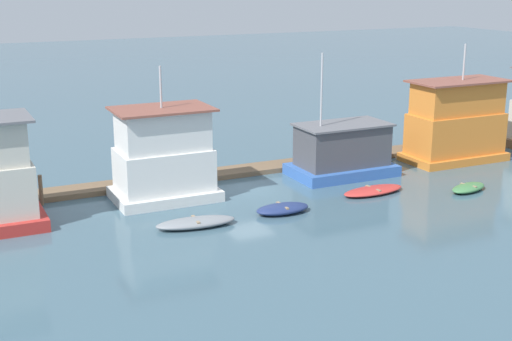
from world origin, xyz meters
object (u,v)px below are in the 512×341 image
object	(u,v)px
mooring_post_near_right	(383,151)
dinghy_grey	(196,223)
dinghy_green	(468,188)
houseboat_orange	(456,123)
mooring_post_far_right	(425,145)
dinghy_navy	(283,209)
mooring_post_centre	(41,190)
houseboat_blue	(342,151)
dinghy_red	(373,190)
houseboat_white	(164,157)

from	to	relation	value
mooring_post_near_right	dinghy_grey	bearing A→B (deg)	-156.87
dinghy_green	dinghy_grey	bearing A→B (deg)	176.28
houseboat_orange	mooring_post_far_right	distance (m)	2.76
dinghy_green	mooring_post_near_right	distance (m)	7.83
houseboat_orange	dinghy_navy	bearing A→B (deg)	-162.63
mooring_post_centre	mooring_post_far_right	world-z (taller)	mooring_post_centre
dinghy_green	dinghy_navy	bearing A→B (deg)	174.44
houseboat_orange	dinghy_green	distance (m)	7.43
mooring_post_centre	mooring_post_far_right	size ratio (longest dim) A/B	1.13
dinghy_green	houseboat_blue	bearing A→B (deg)	128.20
houseboat_blue	dinghy_grey	distance (m)	12.55
houseboat_orange	mooring_post_centre	world-z (taller)	houseboat_orange
dinghy_navy	dinghy_green	xyz separation A→B (m)	(11.38, -1.11, -0.03)
mooring_post_far_right	houseboat_blue	bearing A→B (deg)	-166.99
dinghy_red	mooring_post_far_right	size ratio (longest dim) A/B	2.72
dinghy_navy	mooring_post_centre	distance (m)	12.96
houseboat_blue	mooring_post_centre	world-z (taller)	houseboat_blue
dinghy_grey	dinghy_green	size ratio (longest dim) A/B	1.41
houseboat_white	dinghy_navy	distance (m)	7.18
mooring_post_far_right	mooring_post_near_right	distance (m)	3.39
houseboat_blue	dinghy_navy	distance (m)	8.36
houseboat_orange	mooring_post_centre	distance (m)	26.47
dinghy_grey	mooring_post_far_right	world-z (taller)	mooring_post_far_right
dinghy_grey	mooring_post_centre	world-z (taller)	mooring_post_centre
dinghy_grey	mooring_post_far_right	bearing A→B (deg)	19.38
houseboat_orange	dinghy_red	world-z (taller)	houseboat_orange
houseboat_blue	mooring_post_near_right	bearing A→B (deg)	22.32
dinghy_green	mooring_post_centre	distance (m)	23.78
houseboat_orange	dinghy_navy	xyz separation A→B (m)	(-15.28, -4.78, -2.28)
mooring_post_near_right	mooring_post_centre	bearing A→B (deg)	180.00
houseboat_orange	dinghy_grey	size ratio (longest dim) A/B	1.87
houseboat_blue	mooring_post_near_right	size ratio (longest dim) A/B	5.88
dinghy_navy	mooring_post_far_right	distance (m)	15.89
houseboat_white	dinghy_navy	bearing A→B (deg)	-46.24
dinghy_grey	mooring_post_near_right	xyz separation A→B (m)	(15.82, 6.76, 0.41)
houseboat_white	mooring_post_centre	size ratio (longest dim) A/B	4.38
houseboat_blue	mooring_post_centre	xyz separation A→B (m)	(-17.71, 1.79, -0.66)
dinghy_green	mooring_post_centre	world-z (taller)	mooring_post_centre
dinghy_green	mooring_post_near_right	world-z (taller)	mooring_post_near_right
houseboat_blue	dinghy_navy	bearing A→B (deg)	-143.52
houseboat_orange	mooring_post_near_right	xyz separation A→B (m)	(-4.27, 1.92, -1.88)
houseboat_blue	dinghy_navy	size ratio (longest dim) A/B	2.58
houseboat_orange	mooring_post_far_right	world-z (taller)	houseboat_orange
dinghy_navy	dinghy_green	size ratio (longest dim) A/B	1.01
dinghy_navy	houseboat_blue	bearing A→B (deg)	36.48
mooring_post_centre	dinghy_grey	bearing A→B (deg)	-47.21
houseboat_orange	houseboat_white	bearing A→B (deg)	179.51
houseboat_white	dinghy_grey	distance (m)	5.44
dinghy_red	mooring_post_near_right	world-z (taller)	mooring_post_near_right
dinghy_grey	mooring_post_near_right	bearing A→B (deg)	23.13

